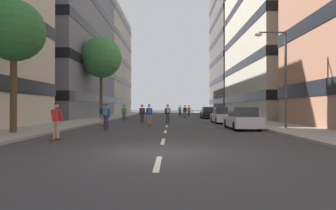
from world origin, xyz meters
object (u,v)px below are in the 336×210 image
at_px(parked_car_mid, 242,119).
at_px(skater_6, 142,112).
at_px(skater_8, 149,112).
at_px(skater_10, 185,111).
at_px(skater_7, 56,119).
at_px(skater_4, 102,113).
at_px(skater_1, 106,115).
at_px(skater_9, 168,112).
at_px(parked_car_far, 223,116).
at_px(skater_3, 149,113).
at_px(skater_2, 124,112).
at_px(parked_car_near, 208,113).
at_px(street_tree_mid, 14,31).
at_px(streetlamp_right, 280,68).
at_px(skater_0, 189,110).
at_px(street_tree_near, 101,58).
at_px(skater_5, 180,110).

xyz_separation_m(parked_car_mid, skater_6, (-7.66, 7.09, 0.32)).
xyz_separation_m(skater_8, skater_10, (4.11, 10.67, 0.00)).
height_order(parked_car_mid, skater_7, skater_7).
bearing_deg(skater_4, parked_car_mid, -18.69).
relative_size(skater_1, skater_7, 1.00).
relative_size(skater_7, skater_9, 1.00).
xyz_separation_m(parked_car_far, skater_9, (-5.24, -0.45, 0.32)).
distance_m(skater_3, skater_6, 3.10).
bearing_deg(skater_8, skater_10, 68.95).
xyz_separation_m(skater_3, skater_8, (-0.38, 4.76, 0.00)).
xyz_separation_m(skater_2, skater_6, (2.31, -3.57, 0.00)).
distance_m(skater_1, skater_10, 21.32).
xyz_separation_m(parked_car_near, skater_3, (-6.76, -13.96, 0.32)).
distance_m(street_tree_mid, streetlamp_right, 16.51).
relative_size(skater_3, skater_9, 1.00).
xyz_separation_m(skater_0, skater_8, (-4.91, -14.72, 0.03)).
bearing_deg(parked_car_mid, street_tree_near, 130.88).
bearing_deg(skater_7, skater_2, 89.00).
relative_size(parked_car_near, street_tree_mid, 0.60).
height_order(street_tree_near, skater_7, street_tree_near).
bearing_deg(skater_9, skater_1, -117.56).
relative_size(parked_car_mid, skater_9, 2.47).
bearing_deg(skater_9, skater_7, -110.46).
xyz_separation_m(streetlamp_right, skater_3, (-9.14, 4.79, -3.12)).
distance_m(skater_4, skater_7, 10.18).
bearing_deg(street_tree_mid, parked_car_far, 39.78).
bearing_deg(street_tree_near, skater_6, -55.35).
distance_m(streetlamp_right, skater_8, 13.85).
relative_size(skater_1, skater_3, 1.00).
height_order(skater_7, skater_9, same).
bearing_deg(skater_7, parked_car_near, 67.41).
xyz_separation_m(skater_6, skater_7, (-2.61, -13.69, -0.03)).
relative_size(skater_1, skater_2, 1.00).
relative_size(streetlamp_right, skater_6, 3.65).
xyz_separation_m(street_tree_near, skater_3, (6.93, -11.68, -6.69)).
relative_size(street_tree_near, skater_3, 5.70).
xyz_separation_m(skater_2, skater_4, (-0.61, -7.08, 0.00)).
distance_m(skater_0, skater_6, 17.39).
xyz_separation_m(skater_9, skater_10, (2.21, 12.68, 0.00)).
relative_size(skater_2, skater_9, 1.00).
height_order(parked_car_near, skater_6, skater_6).
distance_m(street_tree_mid, skater_2, 15.91).
xyz_separation_m(streetlamp_right, skater_7, (-12.65, -5.93, -3.15)).
bearing_deg(skater_1, skater_9, 62.44).
relative_size(parked_car_far, skater_0, 2.47).
bearing_deg(street_tree_near, skater_9, -46.61).
bearing_deg(skater_8, skater_1, -102.33).
bearing_deg(skater_4, skater_1, -73.38).
bearing_deg(skater_10, skater_5, 92.91).
bearing_deg(skater_4, skater_3, 8.23).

